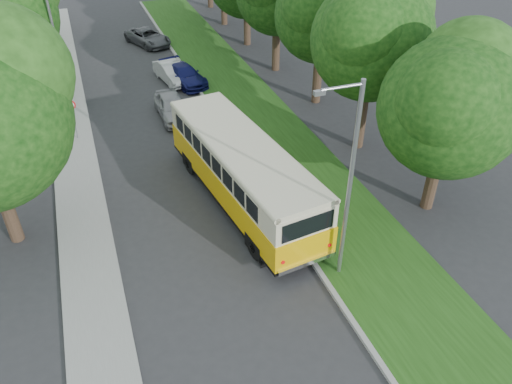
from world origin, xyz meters
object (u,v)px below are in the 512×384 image
object	(u,v)px
vintage_bus	(243,173)
car_grey	(148,37)
lamppost_far	(55,46)
car_white	(172,72)
lamppost_near	(348,181)
car_silver	(172,107)
car_blue	(184,75)

from	to	relation	value
vintage_bus	car_grey	world-z (taller)	vintage_bus
lamppost_far	car_white	size ratio (longest dim) A/B	1.88
lamppost_near	vintage_bus	distance (m)	6.59
car_silver	car_blue	world-z (taller)	car_silver
car_silver	car_white	xyz separation A→B (m)	(1.16, 5.50, -0.06)
lamppost_far	car_silver	world-z (taller)	lamppost_far
car_blue	lamppost_far	bearing A→B (deg)	177.27
car_grey	vintage_bus	bearing A→B (deg)	-111.43
lamppost_near	car_grey	size ratio (longest dim) A/B	1.74
lamppost_far	car_grey	bearing A→B (deg)	57.69
lamppost_near	car_grey	world-z (taller)	lamppost_near
car_grey	car_white	bearing A→B (deg)	-110.47
car_silver	car_blue	size ratio (longest dim) A/B	0.94
vintage_bus	car_grey	bearing A→B (deg)	83.10
vintage_bus	car_white	xyz separation A→B (m)	(-0.01, 15.25, -0.97)
lamppost_far	car_white	xyz separation A→B (m)	(7.00, 2.44, -3.46)
car_grey	lamppost_far	bearing A→B (deg)	-144.29
lamppost_near	vintage_bus	size ratio (longest dim) A/B	0.73
vintage_bus	car_blue	xyz separation A→B (m)	(0.69, 14.58, -0.98)
car_silver	car_blue	bearing A→B (deg)	67.80
car_blue	car_white	bearing A→B (deg)	120.43
lamppost_far	car_grey	world-z (taller)	lamppost_far
car_white	car_blue	bearing A→B (deg)	-54.43
car_white	car_blue	distance (m)	0.97
lamppost_near	car_white	bearing A→B (deg)	95.20
vintage_bus	car_grey	size ratio (longest dim) A/B	2.37
lamppost_near	car_grey	bearing A→B (deg)	94.15
lamppost_far	car_grey	size ratio (longest dim) A/B	1.63
car_blue	car_silver	bearing A→B (deg)	-126.65
car_white	lamppost_far	bearing A→B (deg)	-171.32
lamppost_far	car_white	distance (m)	8.18
lamppost_far	lamppost_near	bearing A→B (deg)	-64.29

